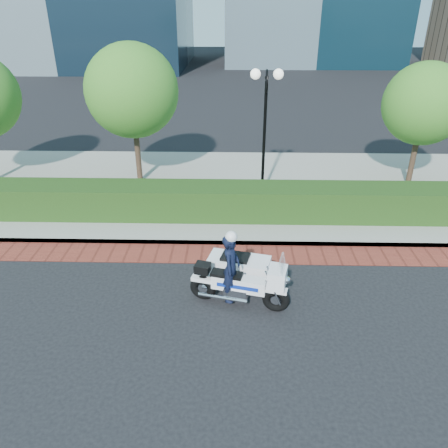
{
  "coord_description": "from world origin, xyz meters",
  "views": [
    {
      "loc": [
        0.02,
        -8.76,
        6.24
      ],
      "look_at": [
        -0.22,
        1.37,
        1.0
      ],
      "focal_mm": 35.0,
      "sensor_mm": 36.0,
      "label": 1
    }
  ],
  "objects_px": {
    "tree_c": "(424,104)",
    "tree_b": "(132,91)",
    "police_motorcycle": "(238,273)",
    "lamppost": "(265,115)"
  },
  "relations": [
    {
      "from": "lamppost",
      "to": "tree_c",
      "type": "distance_m",
      "value": 5.65
    },
    {
      "from": "tree_c",
      "to": "police_motorcycle",
      "type": "relative_size",
      "value": 1.88
    },
    {
      "from": "tree_c",
      "to": "police_motorcycle",
      "type": "distance_m",
      "value": 9.65
    },
    {
      "from": "tree_b",
      "to": "tree_c",
      "type": "distance_m",
      "value": 10.01
    },
    {
      "from": "lamppost",
      "to": "tree_b",
      "type": "bearing_deg",
      "value": 163.89
    },
    {
      "from": "lamppost",
      "to": "police_motorcycle",
      "type": "relative_size",
      "value": 1.83
    },
    {
      "from": "tree_c",
      "to": "police_motorcycle",
      "type": "xyz_separation_m",
      "value": [
        -6.35,
        -6.86,
        -2.4
      ]
    },
    {
      "from": "police_motorcycle",
      "to": "lamppost",
      "type": "bearing_deg",
      "value": 95.14
    },
    {
      "from": "lamppost",
      "to": "tree_b",
      "type": "distance_m",
      "value": 4.71
    },
    {
      "from": "tree_c",
      "to": "tree_b",
      "type": "bearing_deg",
      "value": 180.0
    }
  ]
}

